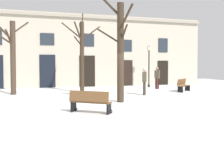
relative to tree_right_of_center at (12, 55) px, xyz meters
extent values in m
plane|color=white|center=(5.68, -5.42, -2.56)|extent=(36.28, 36.28, 0.00)
cube|color=#BCB29E|center=(5.68, 4.73, 0.63)|extent=(22.67, 0.40, 6.39)
cube|color=#A09786|center=(5.68, 4.48, 3.58)|extent=(22.67, 0.30, 0.24)
cube|color=black|center=(2.34, 4.51, -1.17)|extent=(1.30, 0.08, 2.79)
cube|color=#262D38|center=(2.34, 4.51, 1.53)|extent=(1.17, 0.06, 1.01)
cube|color=black|center=(5.74, 4.51, -1.19)|extent=(1.38, 0.08, 2.75)
cube|color=#262D38|center=(5.74, 4.51, 1.55)|extent=(1.24, 0.06, 1.13)
cube|color=black|center=(9.36, 4.51, -1.38)|extent=(1.28, 0.08, 2.36)
cube|color=#262D38|center=(9.36, 4.51, 1.13)|extent=(1.15, 0.06, 1.07)
cube|color=black|center=(13.14, 4.51, -1.40)|extent=(1.10, 0.08, 2.33)
cube|color=#262D38|center=(13.14, 4.51, 1.24)|extent=(0.99, 0.06, 1.35)
cylinder|color=#423326|center=(0.03, 0.01, -0.19)|extent=(0.34, 0.34, 4.74)
cylinder|color=#423326|center=(-0.22, 0.39, 1.12)|extent=(0.68, 0.91, 1.26)
cylinder|color=#423326|center=(-0.32, -0.35, 0.91)|extent=(0.83, 0.84, 0.59)
cylinder|color=#423326|center=(0.51, 0.08, 1.79)|extent=(1.04, 0.24, 0.85)
cylinder|color=#423326|center=(-0.45, -0.43, 1.45)|extent=(1.11, 1.04, 1.16)
cylinder|color=#382B1E|center=(5.66, -5.07, -0.01)|extent=(0.35, 0.35, 5.10)
cylinder|color=#382B1E|center=(5.20, -4.66, 2.46)|extent=(1.06, 0.97, 1.33)
cylinder|color=#382B1E|center=(5.73, -5.36, 0.91)|extent=(0.25, 0.68, 0.95)
cylinder|color=#382B1E|center=(5.19, -4.45, 0.91)|extent=(1.05, 1.33, 0.97)
cylinder|color=#382B1E|center=(5.69, -5.83, 1.69)|extent=(0.18, 1.58, 1.00)
cylinder|color=#382B1E|center=(4.50, -0.09, -0.11)|extent=(0.29, 0.29, 4.90)
cylinder|color=#382B1E|center=(3.82, -0.10, 1.67)|extent=(1.42, 0.11, 1.13)
cylinder|color=#382B1E|center=(4.32, 0.48, 1.04)|extent=(0.46, 1.22, 0.87)
cylinder|color=#382B1E|center=(4.21, -0.34, 1.57)|extent=(0.72, 0.64, 1.37)
cylinder|color=#382B1E|center=(5.14, -0.05, 1.57)|extent=(1.34, 0.18, 1.05)
cylinder|color=#382B1E|center=(4.61, 0.37, 2.44)|extent=(0.33, 1.01, 1.31)
cylinder|color=#382B1E|center=(4.49, 0.35, 1.76)|extent=(0.10, 0.95, 1.21)
cylinder|color=black|center=(10.86, 2.74, -0.96)|extent=(0.10, 0.10, 3.20)
cylinder|color=black|center=(10.86, 2.74, -2.46)|extent=(0.22, 0.22, 0.20)
cube|color=beige|center=(10.86, 2.74, 0.82)|extent=(0.24, 0.24, 0.36)
cone|color=black|center=(10.86, 2.74, 1.00)|extent=(0.30, 0.30, 0.14)
cube|color=brown|center=(3.59, -7.51, -2.13)|extent=(1.61, 1.36, 0.05)
cube|color=brown|center=(3.47, -7.67, -1.88)|extent=(1.43, 1.11, 0.42)
cube|color=black|center=(4.22, -7.98, -2.34)|extent=(0.28, 0.34, 0.44)
torus|color=black|center=(4.32, -7.85, -2.48)|extent=(0.15, 0.13, 0.17)
cube|color=black|center=(2.96, -7.04, -2.34)|extent=(0.28, 0.34, 0.44)
torus|color=black|center=(3.06, -6.91, -2.48)|extent=(0.15, 0.13, 0.17)
cube|color=brown|center=(11.67, -1.51, -2.14)|extent=(1.50, 1.29, 0.05)
cube|color=brown|center=(11.55, -1.36, -1.87)|extent=(1.33, 1.06, 0.44)
cube|color=black|center=(11.09, -1.96, -2.35)|extent=(0.27, 0.33, 0.43)
torus|color=black|center=(11.18, -2.08, -2.48)|extent=(0.15, 0.13, 0.17)
cube|color=black|center=(12.25, -1.07, -2.35)|extent=(0.27, 0.33, 0.43)
torus|color=black|center=(12.34, -1.19, -2.48)|extent=(0.15, 0.13, 0.17)
cylinder|color=#2D271E|center=(8.04, -2.68, -2.14)|extent=(0.14, 0.14, 0.85)
cylinder|color=#2D271E|center=(8.14, -2.53, -2.14)|extent=(0.14, 0.14, 0.85)
cube|color=#4C4233|center=(8.09, -2.60, -1.39)|extent=(0.40, 0.44, 0.65)
sphere|color=beige|center=(8.09, -2.60, -0.92)|extent=(0.23, 0.23, 0.23)
cylinder|color=#350F0F|center=(10.78, 0.81, -2.14)|extent=(0.14, 0.14, 0.85)
cylinder|color=#350F0F|center=(10.67, 0.95, -2.14)|extent=(0.14, 0.14, 0.85)
cube|color=#4C4233|center=(10.73, 0.88, -1.39)|extent=(0.41, 0.43, 0.65)
sphere|color=#9E755B|center=(10.73, 0.88, -0.92)|extent=(0.23, 0.23, 0.23)
camera|label=1|loc=(1.56, -17.42, -0.63)|focal=40.44mm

